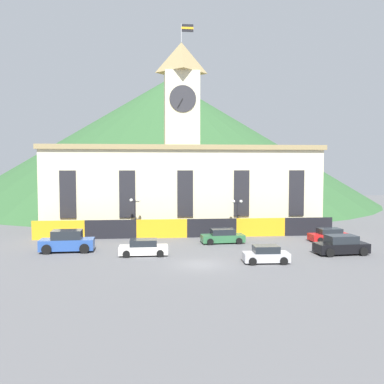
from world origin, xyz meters
name	(u,v)px	position (x,y,z in m)	size (l,w,h in m)	color
ground_plane	(201,265)	(0.00, 0.00, 0.00)	(160.00, 160.00, 0.00)	#565659
civic_building	(182,181)	(0.00, 22.16, 6.26)	(35.40, 12.23, 27.06)	beige
banner_fence	(187,228)	(0.00, 13.71, 1.08)	(34.93, 0.12, 2.16)	gold
hillside_backdrop	(168,141)	(0.00, 66.76, 14.32)	(94.37, 94.37, 28.64)	#2D562D
street_lamp_center	(135,209)	(-5.98, 14.51, 3.33)	(1.26, 0.36, 4.53)	black
street_lamp_far_right	(237,209)	(6.07, 14.51, 3.17)	(1.26, 0.36, 4.27)	black
car_silver_hatch	(266,255)	(5.63, 0.15, 0.69)	(3.96, 2.12, 1.50)	#B7B7BC
car_black_suv	(341,245)	(13.64, 2.95, 0.83)	(5.02, 2.63, 1.80)	black
car_white_taxi	(143,248)	(-4.88, 4.26, 0.69)	(4.51, 2.14, 1.50)	white
car_red_sedan	(329,235)	(15.39, 9.65, 0.67)	(4.51, 2.35, 1.45)	red
car_green_wagon	(223,236)	(3.52, 9.79, 0.72)	(4.71, 2.38, 1.55)	#2D663D
car_blue_van	(67,242)	(-12.27, 6.66, 0.96)	(5.17, 2.51, 2.10)	#284C99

